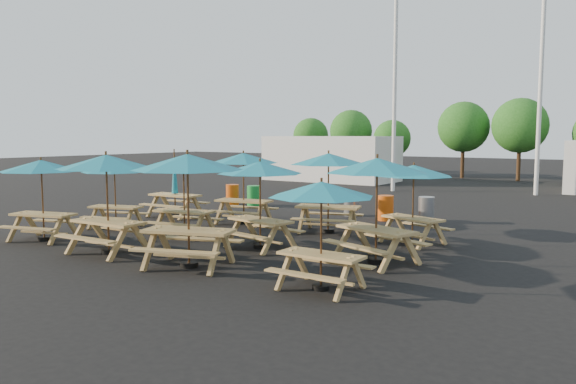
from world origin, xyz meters
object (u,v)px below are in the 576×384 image
Objects in this scene: picnic_unit_4 at (183,168)px; waste_bin_4 at (426,210)px; picnic_unit_5 at (243,162)px; waste_bin_1 at (254,196)px; waste_bin_3 at (386,208)px; waste_bin_2 at (351,204)px; picnic_unit_9 at (321,195)px; picnic_unit_0 at (41,170)px; picnic_unit_7 at (260,172)px; picnic_unit_1 at (114,171)px; waste_bin_0 at (232,195)px; picnic_unit_3 at (106,167)px; picnic_unit_8 at (329,163)px; picnic_unit_10 at (377,171)px; picnic_unit_6 at (188,168)px; picnic_unit_11 at (414,175)px; picnic_unit_2 at (175,189)px.

picnic_unit_4 is 2.93× the size of waste_bin_4.
waste_bin_1 is (-2.41, 3.62, -1.59)m from picnic_unit_5.
waste_bin_3 is at bearing -3.76° from waste_bin_1.
waste_bin_2 is (4.46, -0.07, 0.00)m from waste_bin_1.
waste_bin_3 is at bearing 106.75° from picnic_unit_9.
picnic_unit_7 is (5.53, 2.48, 0.01)m from picnic_unit_0.
picnic_unit_1 is 8.14m from waste_bin_2.
picnic_unit_0 is 9.08m from waste_bin_0.
picnic_unit_0 is at bearing 174.93° from picnic_unit_3.
waste_bin_3 is at bearing 65.45° from picnic_unit_8.
picnic_unit_0 is 3.17× the size of waste_bin_2.
picnic_unit_4 is 6.94m from waste_bin_1.
picnic_unit_0 is 3.78m from picnic_unit_4.
picnic_unit_9 is 2.58m from picnic_unit_10.
waste_bin_1 is 7.22m from waste_bin_4.
waste_bin_0 is at bearing 137.02° from picnic_unit_9.
picnic_unit_11 is (2.99, 5.27, -0.33)m from picnic_unit_6.
waste_bin_3 is at bearing 23.42° from picnic_unit_2.
picnic_unit_4 is 1.21× the size of picnic_unit_9.
waste_bin_3 is (6.99, -0.33, 0.00)m from waste_bin_0.
picnic_unit_9 is 2.41× the size of waste_bin_0.
picnic_unit_2 reaches higher than picnic_unit_11.
picnic_unit_8 is (5.77, 5.48, 0.12)m from picnic_unit_0.
picnic_unit_1 is 1.05× the size of picnic_unit_2.
picnic_unit_6 reaches higher than waste_bin_2.
picnic_unit_4 is 6.35m from picnic_unit_11.
picnic_unit_1 is at bearing -135.39° from waste_bin_3.
picnic_unit_2 is 3.14m from picnic_unit_5.
picnic_unit_6 is (2.81, -2.69, 0.24)m from picnic_unit_4.
picnic_unit_10 is at bearing -10.43° from picnic_unit_4.
picnic_unit_3 is (2.94, -2.56, 0.33)m from picnic_unit_1.
picnic_unit_9 is at bearing -16.55° from picnic_unit_0.
picnic_unit_9 is (3.26, -2.44, -0.17)m from picnic_unit_7.
waste_bin_4 is (1.70, 3.48, -1.63)m from picnic_unit_8.
picnic_unit_6 is 2.53m from picnic_unit_7.
picnic_unit_10 reaches higher than picnic_unit_7.
waste_bin_3 is (-2.30, 3.35, -1.41)m from picnic_unit_11.
picnic_unit_4 is at bearing -154.28° from picnic_unit_8.
picnic_unit_6 reaches higher than picnic_unit_4.
picnic_unit_5 is at bearing 173.08° from picnic_unit_10.
picnic_unit_10 is 3.43× the size of waste_bin_0.
picnic_unit_3 is 6.40m from picnic_unit_10.
picnic_unit_2 is at bearing -154.17° from waste_bin_4.
picnic_unit_9 is (3.29, 0.08, -0.39)m from picnic_unit_6.
picnic_unit_4 is at bearing -44.63° from picnic_unit_2.
picnic_unit_8 reaches higher than picnic_unit_9.
picnic_unit_4 is (2.73, 0.21, 0.15)m from picnic_unit_1.
picnic_unit_7 is 9.15m from waste_bin_0.
picnic_unit_9 is at bearing -65.26° from waste_bin_2.
waste_bin_0 is at bearing 179.94° from waste_bin_2.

